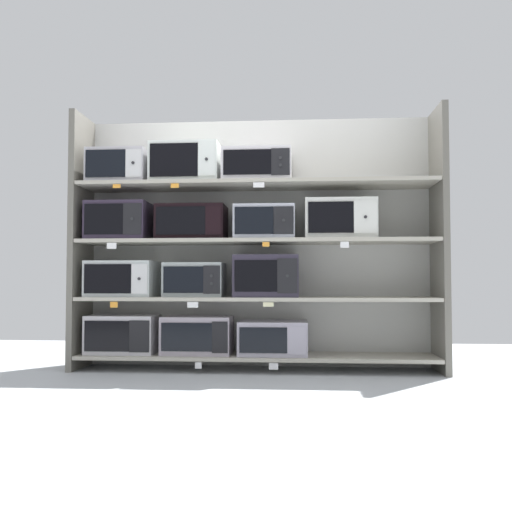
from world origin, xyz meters
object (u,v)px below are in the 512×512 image
(microwave_1, at_px, (197,335))
(microwave_10, at_px, (120,168))
(microwave_8, at_px, (265,223))
(microwave_11, at_px, (186,164))
(microwave_12, at_px, (257,167))
(microwave_0, at_px, (123,334))
(microwave_5, at_px, (267,276))
(microwave_3, at_px, (123,279))
(microwave_4, at_px, (195,280))
(microwave_2, at_px, (273,338))
(microwave_9, at_px, (340,219))
(microwave_7, at_px, (192,223))
(microwave_6, at_px, (120,222))

(microwave_1, distance_m, microwave_10, 1.54)
(microwave_8, xyz_separation_m, microwave_11, (-0.66, -0.00, 0.50))
(microwave_1, xyz_separation_m, microwave_10, (-0.66, -0.00, 1.39))
(microwave_10, bearing_deg, microwave_1, 0.02)
(microwave_12, bearing_deg, microwave_0, -180.00)
(microwave_5, relative_size, microwave_11, 0.93)
(microwave_10, bearing_deg, microwave_8, 0.00)
(microwave_3, height_order, microwave_5, microwave_5)
(microwave_4, distance_m, microwave_5, 0.60)
(microwave_2, xyz_separation_m, microwave_10, (-1.29, -0.00, 1.41))
(microwave_4, relative_size, microwave_12, 0.87)
(microwave_4, height_order, microwave_9, microwave_9)
(microwave_10, height_order, microwave_12, microwave_10)
(microwave_3, height_order, microwave_10, microwave_10)
(microwave_8, bearing_deg, microwave_7, -180.00)
(microwave_4, xyz_separation_m, microwave_9, (1.19, 0.00, 0.49))
(microwave_9, relative_size, microwave_10, 1.17)
(microwave_4, distance_m, microwave_10, 1.13)
(microwave_2, distance_m, microwave_3, 1.34)
(microwave_2, xyz_separation_m, microwave_7, (-0.67, -0.00, 0.94))
(microwave_0, bearing_deg, microwave_12, 0.00)
(microwave_3, xyz_separation_m, microwave_11, (0.53, -0.00, 0.95))
(microwave_1, height_order, microwave_3, microwave_3)
(microwave_6, bearing_deg, microwave_10, -179.42)
(microwave_3, bearing_deg, microwave_1, 0.03)
(microwave_5, xyz_separation_m, microwave_12, (-0.08, -0.00, 0.90))
(microwave_12, bearing_deg, microwave_5, 0.10)
(microwave_5, bearing_deg, microwave_10, -179.99)
(microwave_0, xyz_separation_m, microwave_1, (0.62, 0.00, -0.00))
(microwave_0, bearing_deg, microwave_6, -179.87)
(microwave_9, height_order, microwave_12, microwave_12)
(microwave_1, relative_size, microwave_6, 1.14)
(microwave_10, relative_size, microwave_12, 0.87)
(microwave_1, height_order, microwave_5, microwave_5)
(microwave_6, bearing_deg, microwave_11, -0.02)
(microwave_5, relative_size, microwave_9, 0.92)
(microwave_7, height_order, microwave_8, microwave_7)
(microwave_9, distance_m, microwave_10, 1.88)
(microwave_1, bearing_deg, microwave_9, -0.01)
(microwave_1, xyz_separation_m, microwave_9, (1.17, -0.00, 0.94))
(microwave_2, xyz_separation_m, microwave_8, (-0.07, -0.00, 0.94))
(microwave_1, relative_size, microwave_7, 1.01)
(microwave_3, bearing_deg, microwave_5, 0.01)
(microwave_11, bearing_deg, microwave_5, 0.03)
(microwave_2, relative_size, microwave_10, 1.15)
(microwave_2, relative_size, microwave_11, 0.99)
(microwave_5, relative_size, microwave_12, 0.93)
(microwave_2, bearing_deg, microwave_4, -179.99)
(microwave_7, bearing_deg, microwave_2, 0.02)
(microwave_1, relative_size, microwave_12, 1.01)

